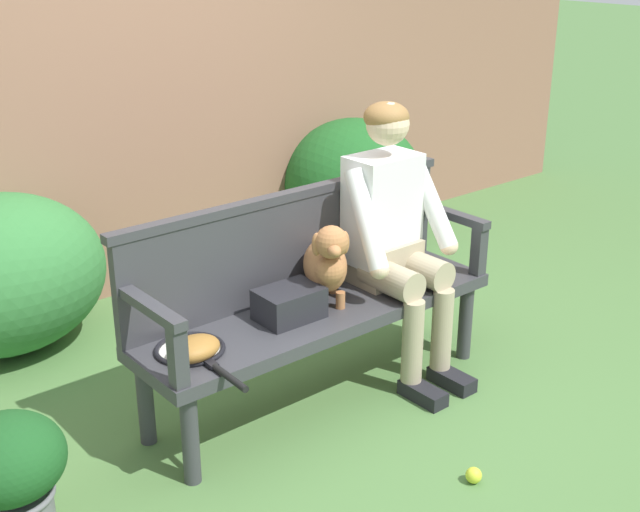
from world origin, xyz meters
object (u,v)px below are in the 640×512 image
Objects in this scene: garden_bench at (320,319)px; potted_plant at (10,471)px; sports_bag at (289,304)px; dog_on_bench at (327,262)px; person_seated at (393,230)px; baseball_glove at (195,349)px; tennis_ball at (474,475)px; tennis_racket at (193,351)px.

garden_bench is 1.48m from potted_plant.
dog_on_bench is at bearing 1.86° from sports_bag.
dog_on_bench reaches higher than sports_bag.
sports_bag is at bearing 2.86° from potted_plant.
potted_plant is at bearing -177.51° from garden_bench.
sports_bag is (-0.62, 0.01, -0.20)m from person_seated.
garden_bench is at bearing 178.72° from person_seated.
tennis_ball is at bearing -55.72° from baseball_glove.
sports_bag is 1.32m from potted_plant.
person_seated is (0.44, -0.01, 0.33)m from garden_bench.
person_seated is at bearing -2.55° from dog_on_bench.
person_seated is 1.96m from potted_plant.
baseball_glove is (-1.13, -0.04, -0.23)m from person_seated.
garden_bench is 3.57× the size of potted_plant.
person_seated is at bearing -1.28° from garden_bench.
potted_plant reaches higher than garden_bench.
dog_on_bench is 0.83× the size of potted_plant.
tennis_ball is (0.74, -0.85, -0.47)m from baseball_glove.
garden_bench is at bearing -170.20° from dog_on_bench.
baseball_glove reaches higher than tennis_ball.
tennis_ball is at bearing -28.96° from potted_plant.
baseball_glove is at bearing -175.76° from garden_bench.
tennis_racket is at bearing 61.49° from baseball_glove.
garden_bench is 0.70m from baseball_glove.
sports_bag is 1.05m from tennis_ball.
baseball_glove is (-0.74, -0.06, -0.16)m from dog_on_bench.
garden_bench is 0.22m from sports_bag.
person_seated is 1.16m from baseball_glove.
tennis_racket is at bearing 128.94° from tennis_ball.
tennis_racket is at bearing -178.68° from sports_bag.
dog_on_bench is at bearing 1.48° from tennis_racket.
baseball_glove is at bearing -111.92° from tennis_racket.
baseball_glove is 3.33× the size of tennis_ball.
potted_plant is at bearing -178.38° from person_seated.
dog_on_bench is (0.05, 0.01, 0.27)m from garden_bench.
person_seated reaches higher than tennis_racket.
tennis_ball is (0.72, -0.89, -0.44)m from tennis_racket.
tennis_ball is 1.75m from potted_plant.
garden_bench is 0.55m from person_seated.
baseball_glove reaches higher than tennis_racket.
dog_on_bench reaches higher than tennis_racket.
person_seated reaches higher than sports_bag.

